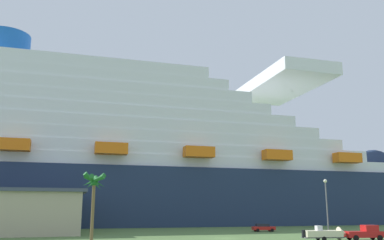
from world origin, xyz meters
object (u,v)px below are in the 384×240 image
at_px(pickup_truck, 365,233).
at_px(parked_car_red_hatchback, 263,227).
at_px(palm_tree, 94,186).
at_px(cruise_ship, 98,163).
at_px(small_boat_on_trailer, 327,234).
at_px(parked_car_blue_suv, 21,230).
at_px(street_lamp, 326,200).

relative_size(pickup_truck, parked_car_red_hatchback, 1.20).
bearing_deg(palm_tree, cruise_ship, 87.55).
bearing_deg(small_boat_on_trailer, palm_tree, 167.88).
height_order(pickup_truck, palm_tree, palm_tree).
xyz_separation_m(cruise_ship, small_boat_on_trailer, (31.30, -66.83, -16.73)).
bearing_deg(parked_car_blue_suv, pickup_truck, -27.38).
bearing_deg(cruise_ship, parked_car_red_hatchback, -51.80).
relative_size(cruise_ship, small_boat_on_trailer, 30.93).
bearing_deg(small_boat_on_trailer, cruise_ship, 115.09).
height_order(cruise_ship, small_boat_on_trailer, cruise_ship).
bearing_deg(parked_car_blue_suv, parked_car_red_hatchback, -0.58).
bearing_deg(parked_car_blue_suv, palm_tree, -57.64).
xyz_separation_m(pickup_truck, parked_car_red_hatchback, (-4.66, 26.25, -0.21)).
xyz_separation_m(cruise_ship, parked_car_red_hatchback, (32.56, -41.37, -16.86)).
bearing_deg(street_lamp, small_boat_on_trailer, -125.13).
height_order(street_lamp, parked_car_blue_suv, street_lamp).
bearing_deg(cruise_ship, small_boat_on_trailer, -64.91).
height_order(palm_tree, street_lamp, palm_tree).
bearing_deg(parked_car_red_hatchback, pickup_truck, -79.94).
distance_m(small_boat_on_trailer, palm_tree, 35.32).
relative_size(palm_tree, parked_car_blue_suv, 2.15).
relative_size(pickup_truck, parked_car_blue_suv, 1.25).
xyz_separation_m(street_lamp, parked_car_red_hatchback, (-1.21, 21.95, -5.08)).
xyz_separation_m(small_boat_on_trailer, parked_car_red_hatchback, (1.26, 25.46, -0.13)).
relative_size(small_boat_on_trailer, palm_tree, 0.77).
bearing_deg(small_boat_on_trailer, pickup_truck, -7.60).
bearing_deg(palm_tree, pickup_truck, -11.46).
relative_size(cruise_ship, parked_car_red_hatchback, 49.04).
height_order(cruise_ship, parked_car_blue_suv, cruise_ship).
relative_size(street_lamp, parked_car_blue_suv, 2.00).
distance_m(palm_tree, street_lamp, 36.58).
bearing_deg(parked_car_red_hatchback, small_boat_on_trailer, -92.83).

